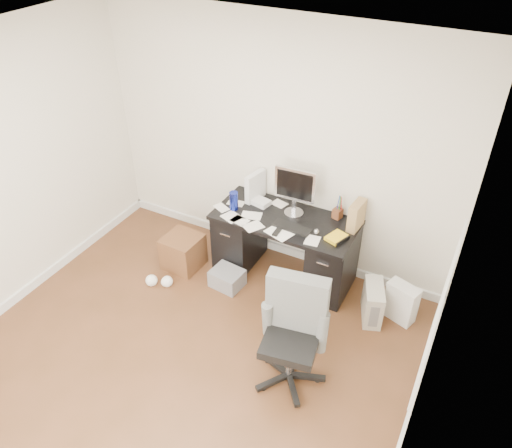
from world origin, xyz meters
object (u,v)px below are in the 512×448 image
(lcd_monitor, at_px, (295,192))
(keyboard, at_px, (292,228))
(office_chair, at_px, (291,337))
(wicker_basket, at_px, (183,252))
(desk, at_px, (284,245))
(pc_tower, at_px, (373,302))

(lcd_monitor, relative_size, keyboard, 1.37)
(lcd_monitor, distance_m, office_chair, 1.58)
(office_chair, xyz_separation_m, wicker_basket, (-1.70, 0.86, -0.33))
(office_chair, height_order, wicker_basket, office_chair)
(desk, distance_m, wicker_basket, 1.15)
(pc_tower, bearing_deg, lcd_monitor, 142.46)
(lcd_monitor, bearing_deg, office_chair, -69.73)
(wicker_basket, bearing_deg, pc_tower, 5.56)
(pc_tower, distance_m, wicker_basket, 2.14)
(office_chair, bearing_deg, keyboard, 104.79)
(office_chair, distance_m, pc_tower, 1.19)
(desk, xyz_separation_m, keyboard, (0.13, -0.14, 0.36))
(lcd_monitor, xyz_separation_m, keyboard, (0.09, -0.25, -0.26))
(desk, height_order, pc_tower, desk)
(lcd_monitor, relative_size, pc_tower, 1.38)
(lcd_monitor, height_order, wicker_basket, lcd_monitor)
(desk, bearing_deg, office_chair, -62.95)
(keyboard, bearing_deg, desk, 138.27)
(keyboard, relative_size, pc_tower, 1.01)
(desk, distance_m, pc_tower, 1.10)
(desk, height_order, keyboard, keyboard)
(lcd_monitor, xyz_separation_m, pc_tower, (1.02, -0.31, -0.82))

